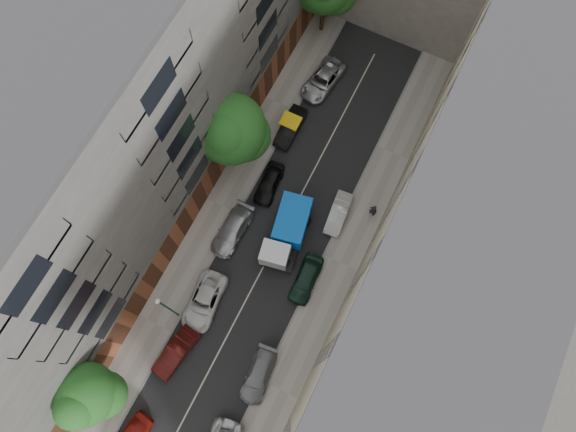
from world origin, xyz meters
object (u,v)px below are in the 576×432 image
Objects in this scene: car_left_4 at (269,183)px; tree_near at (86,397)px; car_right_3 at (338,213)px; tarp_truck at (287,231)px; tree_mid at (231,132)px; car_left_2 at (204,301)px; lamp_post at (166,307)px; car_left_3 at (232,230)px; pedestrian at (373,210)px; car_right_1 at (259,375)px; car_left_1 at (176,353)px; car_left_6 at (323,80)px; car_right_2 at (306,279)px; car_left_5 at (291,127)px.

tree_near is (-3.00, -20.51, 4.30)m from car_left_4.
tarp_truck is at bearing -136.08° from car_right_3.
car_right_3 is at bearing -3.66° from tree_mid.
car_left_2 is 0.70× the size of lamp_post.
car_left_3 is 16.18m from tree_near.
pedestrian is at bearing 3.35° from tree_mid.
tree_mid reaches higher than car_right_1.
tree_mid is (-3.49, 16.40, 4.91)m from car_left_1.
tarp_truck is at bearing 99.06° from car_right_1.
car_left_3 is 8.92m from car_right_3.
tree_mid is at bearing 111.42° from car_left_1.
car_left_4 is (0.80, 5.07, -0.02)m from car_left_3.
car_left_4 is 0.57× the size of lamp_post.
tarp_truck is 1.43× the size of car_right_1.
car_left_6 is at bearing 115.39° from car_right_3.
tree_mid is (-2.70, 5.90, 4.91)m from car_left_3.
car_right_1 is (3.00, -10.88, -0.88)m from tarp_truck.
car_right_1 is at bearing -85.57° from tarp_truck.
lamp_post reaches higher than pedestrian.
pedestrian is (2.49, 15.76, 0.42)m from car_right_1.
car_left_6 is 1.14× the size of car_right_1.
car_left_3 is at bearing -104.74° from car_left_4.
car_right_3 is 11.10m from tree_mid.
car_right_3 is (6.40, 11.40, -0.05)m from car_left_2.
car_right_3 is at bearing 65.59° from tree_near.
pedestrian is at bearing 61.68° from tree_near.
car_right_2 is (7.20, -0.93, 0.03)m from car_left_3.
car_right_3 is 15.79m from lamp_post.
tree_mid is (-0.51, 21.34, 0.63)m from tree_near.
tarp_truck is 1.31× the size of car_left_3.
tree_near is at bearing -87.13° from car_left_6.
lamp_post is at bearing -92.71° from car_left_3.
car_left_2 is 0.69× the size of tree_near.
tree_mid is 4.66× the size of pedestrian.
car_left_2 is at bearing 99.22° from car_left_1.
car_left_6 is 11.93m from tree_mid.
tree_near is 25.37m from pedestrian.
tarp_truck is 11.32m from car_right_1.
car_right_2 reaches higher than car_left_1.
pedestrian reaches higher than car_left_3.
car_left_4 is 2.23× the size of pedestrian.
pedestrian is at bearing 30.65° from tarp_truck.
car_left_5 is 0.50× the size of tree_mid.
car_left_4 is 0.80× the size of car_left_6.
pedestrian is at bearing 49.20° from car_left_2.
lamp_post is at bearing 127.69° from car_left_1.
car_left_5 reaches higher than car_left_6.
car_left_6 is 0.60× the size of tree_mid.
car_right_3 is 0.54× the size of tree_near.
car_left_1 is at bearing -84.10° from car_left_3.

